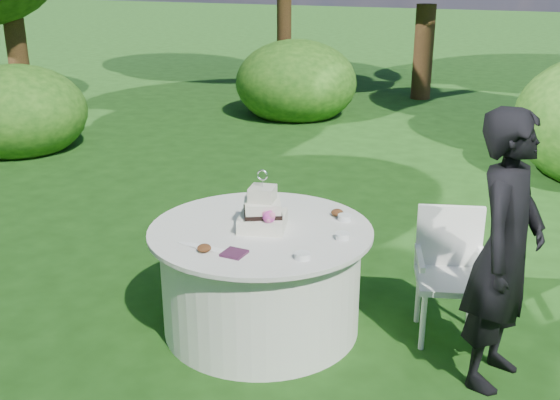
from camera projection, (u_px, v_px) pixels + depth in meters
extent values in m
plane|color=#17390F|center=(262.00, 326.00, 4.79)|extent=(80.00, 80.00, 0.00)
cube|color=#471E3B|center=(234.00, 253.00, 4.11)|extent=(0.14, 0.14, 0.02)
ellipsoid|color=white|center=(209.00, 248.00, 4.19)|extent=(0.48, 0.07, 0.01)
imported|color=black|center=(505.00, 251.00, 3.91)|extent=(0.52, 0.70, 1.74)
cylinder|color=white|center=(261.00, 280.00, 4.66)|extent=(1.40, 1.40, 0.74)
cylinder|color=silver|center=(261.00, 230.00, 4.54)|extent=(1.56, 1.56, 0.03)
cube|color=silver|center=(263.00, 221.00, 4.51)|extent=(0.40, 0.40, 0.10)
cube|color=silver|center=(263.00, 208.00, 4.48)|extent=(0.33, 0.33, 0.10)
cube|color=silver|center=(262.00, 194.00, 4.45)|extent=(0.20, 0.20, 0.10)
cube|color=black|center=(263.00, 213.00, 4.49)|extent=(0.35, 0.35, 0.03)
sphere|color=#DC40B1|center=(269.00, 217.00, 4.36)|extent=(0.08, 0.08, 0.08)
cylinder|color=silver|center=(262.00, 184.00, 4.42)|extent=(0.01, 0.01, 0.05)
torus|color=white|center=(262.00, 175.00, 4.40)|extent=(0.08, 0.02, 0.08)
cube|color=silver|center=(450.00, 280.00, 4.51)|extent=(0.59, 0.59, 0.04)
cube|color=silver|center=(449.00, 237.00, 4.62)|extent=(0.45, 0.20, 0.46)
cylinder|color=white|center=(423.00, 322.00, 4.43)|extent=(0.04, 0.04, 0.42)
cylinder|color=white|center=(479.00, 325.00, 4.39)|extent=(0.04, 0.04, 0.42)
cylinder|color=silver|center=(418.00, 296.00, 4.78)|extent=(0.04, 0.04, 0.42)
cylinder|color=white|center=(470.00, 299.00, 4.74)|extent=(0.04, 0.04, 0.42)
cube|color=white|center=(420.00, 258.00, 4.48)|extent=(0.18, 0.40, 0.04)
cube|color=white|center=(485.00, 261.00, 4.43)|extent=(0.18, 0.40, 0.04)
cylinder|color=white|center=(342.00, 236.00, 4.35)|extent=(0.10, 0.10, 0.04)
cylinder|color=white|center=(253.00, 200.00, 5.02)|extent=(0.10, 0.10, 0.04)
cylinder|color=white|center=(302.00, 256.00, 4.05)|extent=(0.10, 0.10, 0.04)
cylinder|color=white|center=(345.00, 217.00, 4.67)|extent=(0.10, 0.10, 0.04)
ellipsoid|color=#562D16|center=(204.00, 248.00, 4.15)|extent=(0.09, 0.09, 0.05)
ellipsoid|color=#562D16|center=(337.00, 212.00, 4.75)|extent=(0.09, 0.09, 0.05)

